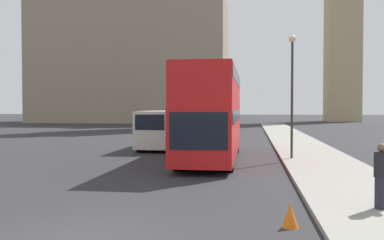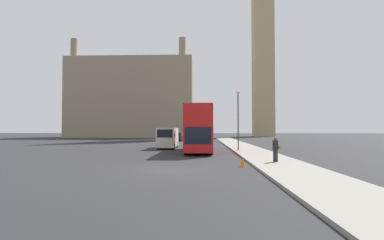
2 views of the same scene
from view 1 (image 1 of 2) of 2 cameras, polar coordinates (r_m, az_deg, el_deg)
The scene contains 7 objects.
building_block_distant at distance 78.64m, azimuth -8.02°, elevation 7.62°, with size 33.91×15.23×26.28m.
red_double_decker_bus at distance 21.63m, azimuth 2.63°, elevation 1.26°, with size 2.58×10.99×4.52m.
white_van at distance 27.55m, azimuth -4.25°, elevation -1.14°, with size 2.07×6.03×2.44m.
pedestrian at distance 11.73m, azimuth 23.97°, elevation -6.85°, with size 0.52×0.36×1.63m.
street_lamp at distance 21.85m, azimuth 13.21°, elevation 5.46°, with size 0.36×0.36×6.11m.
parked_sedan at distance 48.74m, azimuth 0.18°, elevation -0.60°, with size 1.86×4.67×1.60m.
traffic_cone at distance 9.98m, azimuth 12.97°, elevation -12.28°, with size 0.36×0.36×0.55m.
Camera 1 is at (3.51, -8.01, 2.68)m, focal length 40.00 mm.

